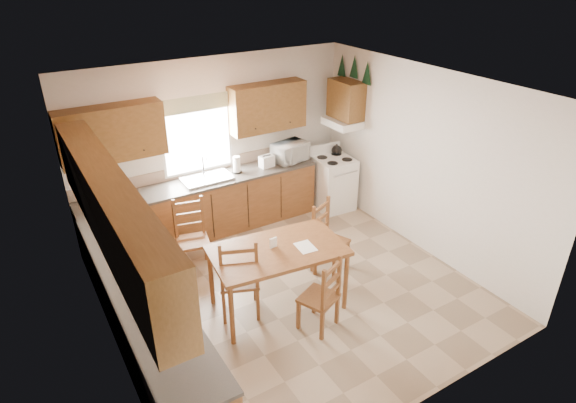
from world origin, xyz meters
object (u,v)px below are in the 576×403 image
chair_near_right (319,293)px  chair_far_right (331,238)px  stove (333,184)px  dining_table (278,278)px  microwave (290,152)px  chair_near_left (239,275)px  chair_far_left (192,237)px

chair_near_right → chair_far_right: (0.81, 0.88, 0.03)m
stove → chair_near_right: 3.10m
stove → dining_table: bearing=-136.3°
microwave → chair_near_left: (-1.96, -2.00, -0.52)m
chair_far_left → chair_near_left: bearing=-70.4°
dining_table → chair_far_right: 1.08m
chair_near_right → chair_near_left: bearing=-70.1°
chair_near_right → microwave: bearing=-138.7°
chair_far_right → stove: bearing=29.5°
chair_far_left → stove: bearing=23.1°
chair_near_left → stove: bearing=-125.2°
stove → chair_near_left: size_ratio=0.81×
stove → microwave: microwave is taller
stove → chair_far_right: chair_far_right is taller
stove → dining_table: (-2.19, -1.82, -0.02)m
chair_near_left → chair_near_right: bearing=155.8°
chair_near_right → chair_far_left: bearing=-90.1°
chair_near_left → chair_far_left: 1.18m
chair_near_left → chair_far_right: bearing=-151.4°
microwave → dining_table: bearing=-135.6°
stove → chair_near_left: chair_near_left is taller
dining_table → chair_near_right: size_ratio=1.65×
dining_table → chair_far_left: size_ratio=1.54×
microwave → dining_table: 2.69m
chair_near_left → chair_far_right: chair_near_left is taller
chair_near_left → chair_near_right: 0.99m
chair_near_right → chair_far_left: size_ratio=0.93×
microwave → dining_table: (-1.50, -2.14, -0.65)m
chair_far_right → chair_near_left: bearing=162.9°
chair_near_right → chair_far_right: chair_far_right is taller
microwave → chair_near_left: bearing=-145.1°
dining_table → chair_far_right: chair_far_right is taller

